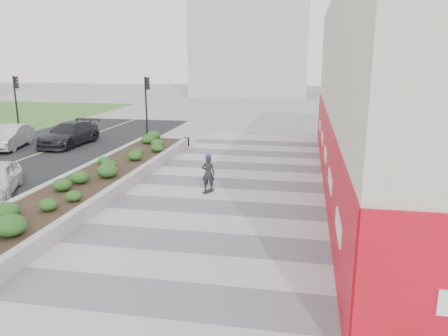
% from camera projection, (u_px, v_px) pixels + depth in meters
% --- Properties ---
extents(ground, '(160.00, 160.00, 0.00)m').
position_uv_depth(ground, '(179.00, 270.00, 11.34)').
color(ground, gray).
rests_on(ground, ground).
extents(walkway, '(8.00, 36.00, 0.01)m').
position_uv_depth(walkway, '(205.00, 227.00, 14.20)').
color(walkway, '#A8A8AD').
rests_on(walkway, ground).
extents(building, '(6.04, 24.08, 8.00)m').
position_uv_depth(building, '(405.00, 93.00, 17.68)').
color(building, '#BEB1A2').
rests_on(building, ground).
extents(planter, '(3.00, 18.00, 0.90)m').
position_uv_depth(planter, '(102.00, 175.00, 18.89)').
color(planter, '#9E9EA0').
rests_on(planter, ground).
extents(traffic_signal_near, '(0.33, 0.28, 4.20)m').
position_uv_depth(traffic_signal_near, '(147.00, 99.00, 28.63)').
color(traffic_signal_near, black).
rests_on(traffic_signal_near, ground).
extents(traffic_signal_far, '(0.33, 0.28, 4.20)m').
position_uv_depth(traffic_signal_far, '(16.00, 97.00, 29.79)').
color(traffic_signal_far, black).
rests_on(traffic_signal_far, ground).
extents(distant_bldg_north_l, '(16.00, 12.00, 20.00)m').
position_uv_depth(distant_bldg_north_l, '(252.00, 25.00, 62.21)').
color(distant_bldg_north_l, '#ADAAA3').
rests_on(distant_bldg_north_l, ground).
extents(distant_bldg_north_r, '(14.00, 10.00, 24.00)m').
position_uv_depth(distant_bldg_north_r, '(394.00, 11.00, 62.92)').
color(distant_bldg_north_r, '#ADAAA3').
rests_on(distant_bldg_north_r, ground).
extents(manhole_cover, '(0.44, 0.44, 0.01)m').
position_uv_depth(manhole_cover, '(220.00, 228.00, 14.11)').
color(manhole_cover, '#595654').
rests_on(manhole_cover, ground).
extents(skateboarder, '(0.54, 0.75, 1.62)m').
position_uv_depth(skateboarder, '(208.00, 173.00, 17.71)').
color(skateboarder, beige).
rests_on(skateboarder, ground).
extents(car_silver, '(2.49, 4.53, 1.42)m').
position_uv_depth(car_silver, '(9.00, 137.00, 26.46)').
color(car_silver, silver).
rests_on(car_silver, ground).
extents(car_dark, '(2.23, 5.05, 1.44)m').
position_uv_depth(car_dark, '(69.00, 134.00, 27.41)').
color(car_dark, black).
rests_on(car_dark, ground).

